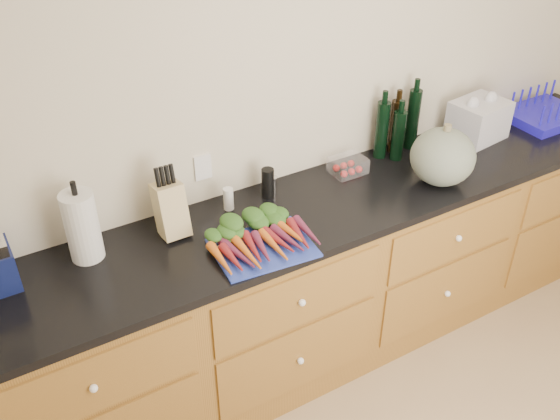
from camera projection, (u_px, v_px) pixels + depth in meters
wall_back at (312, 100)px, 2.97m from camera, size 4.10×0.05×2.60m
cabinets at (342, 275)px, 3.22m from camera, size 3.60×0.64×0.90m
countertop at (347, 198)px, 2.96m from camera, size 3.64×0.62×0.04m
cutting_board at (263, 248)px, 2.60m from camera, size 0.43×0.34×0.01m
carrots at (258, 237)px, 2.61m from camera, size 0.43×0.31×0.06m
squash at (443, 157)px, 2.96m from camera, size 0.31×0.31×0.28m
paper_towel at (82, 226)px, 2.48m from camera, size 0.13×0.13×0.30m
knife_block at (171, 210)px, 2.63m from camera, size 0.12×0.12×0.23m
grinder_salt at (228, 199)px, 2.82m from camera, size 0.05×0.05×0.11m
grinder_pepper at (268, 183)px, 2.89m from camera, size 0.06×0.06×0.15m
canister_chrome at (273, 186)px, 2.92m from camera, size 0.04×0.04×0.10m
tomato_box at (348, 165)px, 3.09m from camera, size 0.17×0.13×0.08m
bottles at (397, 127)px, 3.20m from camera, size 0.27×0.14×0.32m
grocery_bag at (478, 120)px, 3.37m from camera, size 0.31×0.26×0.21m
dish_rack at (545, 113)px, 3.59m from camera, size 0.42×0.34×0.17m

